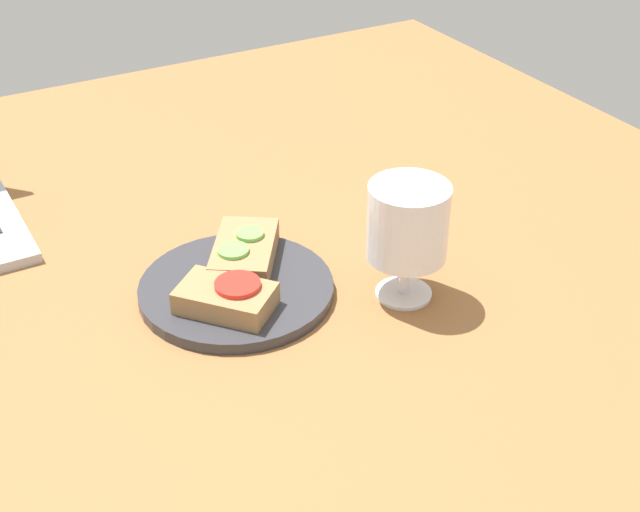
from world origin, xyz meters
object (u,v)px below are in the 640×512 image
Objects in this scene: plate at (236,289)px; sandwich_with_tomato at (227,297)px; sandwich_with_cucumber at (244,252)px; wine_glass at (408,226)px.

sandwich_with_tomato is at bearing -126.73° from plate.
sandwich_with_tomato is at bearing -127.31° from sandwich_with_cucumber.
wine_glass reaches higher than plate.
plate is 1.63× the size of sandwich_with_cucumber.
plate is 1.88× the size of sandwich_with_tomato.
wine_glass is at bearing -16.51° from sandwich_with_tomato.
sandwich_with_tomato is 8.90cm from sandwich_with_cucumber.
wine_glass is at bearing -43.68° from sandwich_with_cucumber.
sandwich_with_tomato is 0.87× the size of sandwich_with_cucumber.
wine_glass is (15.91, -9.06, 8.03)cm from plate.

